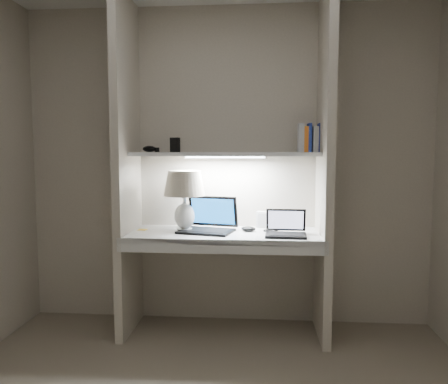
# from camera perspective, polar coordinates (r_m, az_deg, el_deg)

# --- Properties ---
(back_wall) EXTENTS (3.20, 0.01, 2.50)m
(back_wall) POSITION_cam_1_polar(r_m,az_deg,el_deg) (3.48, 0.38, 3.34)
(back_wall) COLOR beige
(back_wall) RESTS_ON floor
(alcove_panel_left) EXTENTS (0.06, 0.55, 2.50)m
(alcove_panel_left) POSITION_cam_1_polar(r_m,az_deg,el_deg) (3.35, -12.56, 3.13)
(alcove_panel_left) COLOR beige
(alcove_panel_left) RESTS_ON floor
(alcove_panel_right) EXTENTS (0.06, 0.55, 2.50)m
(alcove_panel_right) POSITION_cam_1_polar(r_m,az_deg,el_deg) (3.23, 13.03, 3.05)
(alcove_panel_right) COLOR beige
(alcove_panel_right) RESTS_ON floor
(desk) EXTENTS (1.40, 0.55, 0.04)m
(desk) POSITION_cam_1_polar(r_m,az_deg,el_deg) (3.27, 0.01, -5.63)
(desk) COLOR white
(desk) RESTS_ON alcove_panel_left
(desk_apron) EXTENTS (1.46, 0.03, 0.10)m
(desk_apron) POSITION_cam_1_polar(r_m,az_deg,el_deg) (3.02, -0.39, -7.12)
(desk_apron) COLOR silver
(desk_apron) RESTS_ON desk
(shelf) EXTENTS (1.40, 0.36, 0.03)m
(shelf) POSITION_cam_1_polar(r_m,az_deg,el_deg) (3.30, 0.14, 4.97)
(shelf) COLOR silver
(shelf) RESTS_ON back_wall
(strip_light) EXTENTS (0.60, 0.04, 0.02)m
(strip_light) POSITION_cam_1_polar(r_m,az_deg,el_deg) (3.30, 0.14, 4.58)
(strip_light) COLOR white
(strip_light) RESTS_ON shelf
(table_lamp) EXTENTS (0.31, 0.31, 0.46)m
(table_lamp) POSITION_cam_1_polar(r_m,az_deg,el_deg) (3.29, -5.20, 0.20)
(table_lamp) COLOR white
(table_lamp) RESTS_ON desk
(laptop_main) EXTENTS (0.45, 0.41, 0.26)m
(laptop_main) POSITION_cam_1_polar(r_m,az_deg,el_deg) (3.31, -2.01, -4.13)
(laptop_main) COLOR black
(laptop_main) RESTS_ON desk
(laptop_netbook) EXTENTS (0.30, 0.27, 0.18)m
(laptop_netbook) POSITION_cam_1_polar(r_m,az_deg,el_deg) (3.17, 8.07, -4.88)
(laptop_netbook) COLOR black
(laptop_netbook) RESTS_ON desk
(speaker) EXTENTS (0.11, 0.09, 0.13)m
(speaker) POSITION_cam_1_polar(r_m,az_deg,el_deg) (3.46, 5.08, -3.60)
(speaker) COLOR silver
(speaker) RESTS_ON desk
(mouse) EXTENTS (0.11, 0.08, 0.04)m
(mouse) POSITION_cam_1_polar(r_m,az_deg,el_deg) (3.29, 3.21, -4.85)
(mouse) COLOR black
(mouse) RESTS_ON desk
(cable_coil) EXTENTS (0.11, 0.11, 0.01)m
(cable_coil) POSITION_cam_1_polar(r_m,az_deg,el_deg) (3.34, 6.30, -4.96)
(cable_coil) COLOR black
(cable_coil) RESTS_ON desk
(sticky_note) EXTENTS (0.07, 0.07, 0.00)m
(sticky_note) POSITION_cam_1_polar(r_m,az_deg,el_deg) (3.42, -10.61, -4.86)
(sticky_note) COLOR gold
(sticky_note) RESTS_ON desk
(book_row) EXTENTS (0.20, 0.14, 0.21)m
(book_row) POSITION_cam_1_polar(r_m,az_deg,el_deg) (3.35, 11.35, 6.85)
(book_row) COLOR white
(book_row) RESTS_ON shelf
(shelf_box) EXTENTS (0.07, 0.06, 0.11)m
(shelf_box) POSITION_cam_1_polar(r_m,az_deg,el_deg) (3.36, -6.41, 6.13)
(shelf_box) COLOR black
(shelf_box) RESTS_ON shelf
(shelf_gadget) EXTENTS (0.13, 0.11, 0.05)m
(shelf_gadget) POSITION_cam_1_polar(r_m,az_deg,el_deg) (3.44, -9.72, 5.57)
(shelf_gadget) COLOR black
(shelf_gadget) RESTS_ON shelf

